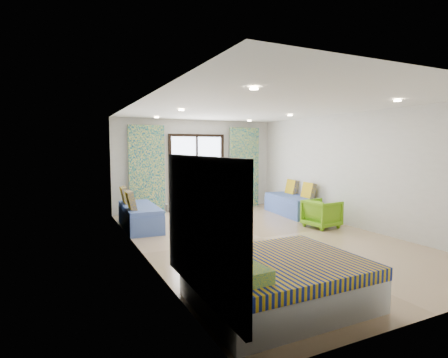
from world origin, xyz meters
name	(u,v)px	position (x,y,z in m)	size (l,w,h in m)	color
floor	(262,238)	(0.00, 0.00, 0.00)	(5.00, 7.50, 0.01)	#9D7F5E
ceiling	(263,107)	(0.00, 0.00, 2.70)	(5.00, 7.50, 0.01)	silver
wall_back	(196,165)	(0.00, 3.75, 1.35)	(5.00, 0.01, 2.70)	silver
wall_front	(445,197)	(0.00, -3.75, 1.35)	(5.00, 0.01, 2.70)	silver
wall_left	(141,178)	(-2.50, 0.00, 1.35)	(0.01, 7.50, 2.70)	silver
wall_right	(352,170)	(2.50, 0.00, 1.35)	(0.01, 7.50, 2.70)	silver
balcony_door	(197,168)	(0.00, 3.72, 1.26)	(1.76, 0.08, 2.28)	black
balcony_rail	(197,178)	(0.00, 3.73, 0.95)	(1.52, 0.03, 0.04)	#595451
curtain_left	(147,170)	(-1.55, 3.57, 1.25)	(1.00, 0.10, 2.50)	beige
curtain_right	(244,167)	(1.55, 3.57, 1.25)	(1.00, 0.10, 2.50)	beige
downlight_a	(254,89)	(-1.40, -2.00, 2.67)	(0.12, 0.12, 0.02)	#FFE0B2
downlight_b	(397,101)	(1.40, -2.00, 2.67)	(0.12, 0.12, 0.02)	#FFE0B2
downlight_c	(181,110)	(-1.40, 1.00, 2.67)	(0.12, 0.12, 0.02)	#FFE0B2
downlight_d	(290,115)	(1.40, 1.00, 2.67)	(0.12, 0.12, 0.02)	#FFE0B2
downlight_e	(157,117)	(-1.40, 3.00, 2.67)	(0.12, 0.12, 0.02)	#FFE0B2
downlight_f	(249,121)	(1.40, 3.00, 2.67)	(0.12, 0.12, 0.02)	#FFE0B2
headboard	(201,226)	(-2.46, -2.70, 1.05)	(0.06, 2.10, 1.50)	black
switch_plate	(166,208)	(-2.47, -1.45, 1.05)	(0.02, 0.10, 0.10)	silver
bed	(276,280)	(-1.48, -2.70, 0.29)	(1.98, 1.62, 0.68)	silver
daybed_left	(139,215)	(-2.12, 2.03, 0.29)	(0.81, 1.94, 0.94)	#4660A9
daybed_right	(292,204)	(2.12, 1.82, 0.29)	(0.95, 1.98, 0.94)	#4660A9
coffee_table	(225,204)	(0.31, 2.44, 0.32)	(0.58, 0.58, 0.63)	silver
vase	(227,200)	(0.38, 2.41, 0.45)	(0.18, 0.19, 0.18)	white
armchair	(322,212)	(1.78, 0.21, 0.36)	(0.70, 0.66, 0.72)	#6AAD16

